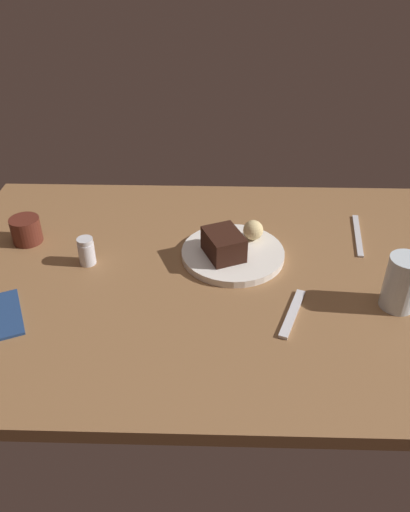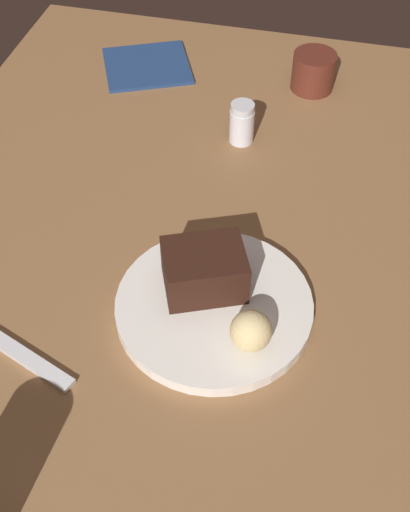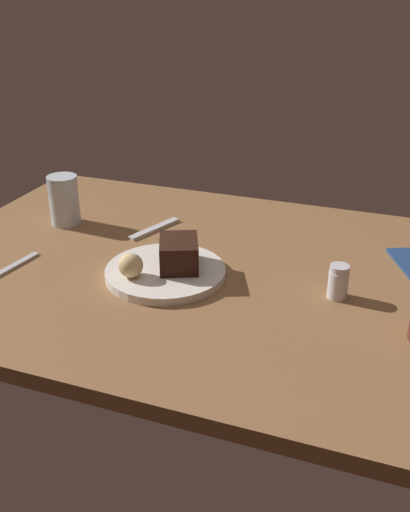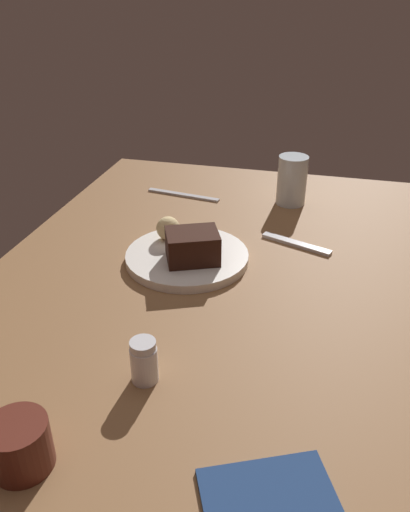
{
  "view_description": "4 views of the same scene",
  "coord_description": "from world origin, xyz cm",
  "px_view_note": "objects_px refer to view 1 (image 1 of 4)",
  "views": [
    {
      "loc": [
        -2.14,
        90.5,
        70.37
      ],
      "look_at": [
        0.29,
        1.52,
        8.49
      ],
      "focal_mm": 35.59,
      "sensor_mm": 36.0,
      "label": 1
    },
    {
      "loc": [
        -53.8,
        -16.69,
        67.55
      ],
      "look_at": [
        0.27,
        -3.66,
        5.5
      ],
      "focal_mm": 46.82,
      "sensor_mm": 36.0,
      "label": 2
    },
    {
      "loc": [
        36.89,
        -100.22,
        58.03
      ],
      "look_at": [
        0.95,
        -2.43,
        6.82
      ],
      "focal_mm": 41.42,
      "sensor_mm": 36.0,
      "label": 3
    },
    {
      "loc": [
        76.67,
        18.09,
        52.6
      ],
      "look_at": [
        -3.3,
        -2.03,
        6.06
      ],
      "focal_mm": 35.86,
      "sensor_mm": 36.0,
      "label": 4
    }
  ],
  "objects_px": {
    "butter_knife": "(358,235)",
    "dessert_plate": "(233,254)",
    "dessert_spoon": "(292,313)",
    "chocolate_cake_slice": "(224,244)",
    "water_glass": "(402,283)",
    "coffee_cup": "(26,230)",
    "salt_shaker": "(86,251)",
    "bread_roll": "(253,230)"
  },
  "relations": [
    {
      "from": "butter_knife",
      "to": "dessert_plate",
      "type": "bearing_deg",
      "value": 115.79
    },
    {
      "from": "butter_knife",
      "to": "bread_roll",
      "type": "bearing_deg",
      "value": 108.05
    },
    {
      "from": "bread_roll",
      "to": "salt_shaker",
      "type": "xyz_separation_m",
      "value": [
        0.38,
        0.09,
        -0.01
      ]
    },
    {
      "from": "chocolate_cake_slice",
      "to": "butter_knife",
      "type": "distance_m",
      "value": 0.35
    },
    {
      "from": "coffee_cup",
      "to": "chocolate_cake_slice",
      "type": "bearing_deg",
      "value": 171.53
    },
    {
      "from": "bread_roll",
      "to": "dessert_spoon",
      "type": "relative_size",
      "value": 0.32
    },
    {
      "from": "dessert_plate",
      "to": "coffee_cup",
      "type": "bearing_deg",
      "value": -6.12
    },
    {
      "from": "bread_roll",
      "to": "coffee_cup",
      "type": "xyz_separation_m",
      "value": [
        0.54,
        -0.0,
        -0.01
      ]
    },
    {
      "from": "dessert_plate",
      "to": "chocolate_cake_slice",
      "type": "xyz_separation_m",
      "value": [
        0.02,
        0.02,
        0.04
      ]
    },
    {
      "from": "dessert_plate",
      "to": "bread_roll",
      "type": "relative_size",
      "value": 4.98
    },
    {
      "from": "chocolate_cake_slice",
      "to": "salt_shaker",
      "type": "height_order",
      "value": "chocolate_cake_slice"
    },
    {
      "from": "salt_shaker",
      "to": "dessert_plate",
      "type": "bearing_deg",
      "value": -174.17
    },
    {
      "from": "water_glass",
      "to": "chocolate_cake_slice",
      "type": "bearing_deg",
      "value": -22.77
    },
    {
      "from": "dessert_plate",
      "to": "coffee_cup",
      "type": "relative_size",
      "value": 3.35
    },
    {
      "from": "salt_shaker",
      "to": "coffee_cup",
      "type": "xyz_separation_m",
      "value": [
        0.16,
        -0.09,
        -0.0
      ]
    },
    {
      "from": "dessert_spoon",
      "to": "dessert_plate",
      "type": "bearing_deg",
      "value": 50.67
    },
    {
      "from": "chocolate_cake_slice",
      "to": "dessert_spoon",
      "type": "height_order",
      "value": "chocolate_cake_slice"
    },
    {
      "from": "chocolate_cake_slice",
      "to": "salt_shaker",
      "type": "bearing_deg",
      "value": 3.05
    },
    {
      "from": "water_glass",
      "to": "dessert_plate",
      "type": "bearing_deg",
      "value": -26.59
    },
    {
      "from": "salt_shaker",
      "to": "dessert_spoon",
      "type": "relative_size",
      "value": 0.44
    },
    {
      "from": "dessert_plate",
      "to": "butter_knife",
      "type": "bearing_deg",
      "value": -162.44
    },
    {
      "from": "dessert_spoon",
      "to": "butter_knife",
      "type": "bearing_deg",
      "value": -12.57
    },
    {
      "from": "chocolate_cake_slice",
      "to": "dessert_spoon",
      "type": "distance_m",
      "value": 0.23
    },
    {
      "from": "dessert_plate",
      "to": "dessert_spoon",
      "type": "distance_m",
      "value": 0.23
    },
    {
      "from": "salt_shaker",
      "to": "butter_knife",
      "type": "relative_size",
      "value": 0.34
    },
    {
      "from": "dessert_plate",
      "to": "coffee_cup",
      "type": "height_order",
      "value": "coffee_cup"
    },
    {
      "from": "water_glass",
      "to": "coffee_cup",
      "type": "xyz_separation_m",
      "value": [
        0.83,
        -0.22,
        -0.03
      ]
    },
    {
      "from": "coffee_cup",
      "to": "water_glass",
      "type": "bearing_deg",
      "value": 165.19
    },
    {
      "from": "water_glass",
      "to": "butter_knife",
      "type": "height_order",
      "value": "water_glass"
    },
    {
      "from": "bread_roll",
      "to": "coffee_cup",
      "type": "bearing_deg",
      "value": -0.04
    },
    {
      "from": "chocolate_cake_slice",
      "to": "coffee_cup",
      "type": "xyz_separation_m",
      "value": [
        0.47,
        -0.07,
        -0.01
      ]
    },
    {
      "from": "salt_shaker",
      "to": "water_glass",
      "type": "relative_size",
      "value": 0.56
    },
    {
      "from": "water_glass",
      "to": "dessert_spoon",
      "type": "height_order",
      "value": "water_glass"
    },
    {
      "from": "dessert_plate",
      "to": "bread_roll",
      "type": "distance_m",
      "value": 0.08
    },
    {
      "from": "water_glass",
      "to": "coffee_cup",
      "type": "relative_size",
      "value": 1.65
    },
    {
      "from": "coffee_cup",
      "to": "butter_knife",
      "type": "bearing_deg",
      "value": -176.8
    },
    {
      "from": "chocolate_cake_slice",
      "to": "water_glass",
      "type": "height_order",
      "value": "water_glass"
    },
    {
      "from": "dessert_plate",
      "to": "chocolate_cake_slice",
      "type": "distance_m",
      "value": 0.05
    },
    {
      "from": "butter_knife",
      "to": "dessert_spoon",
      "type": "bearing_deg",
      "value": 155.05
    },
    {
      "from": "bread_roll",
      "to": "water_glass",
      "type": "bearing_deg",
      "value": 142.31
    },
    {
      "from": "dessert_plate",
      "to": "butter_knife",
      "type": "height_order",
      "value": "dessert_plate"
    },
    {
      "from": "water_glass",
      "to": "butter_knife",
      "type": "relative_size",
      "value": 0.61
    }
  ]
}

